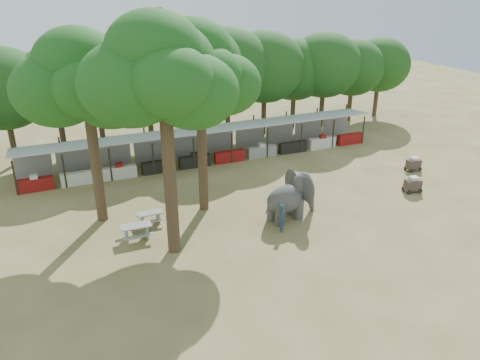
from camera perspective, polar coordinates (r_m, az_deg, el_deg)
name	(u,v)px	position (r m, az deg, el deg)	size (l,w,h in m)	color
ground	(293,245)	(25.45, 6.50, -7.93)	(100.00, 100.00, 0.00)	brown
vendor_stalls	(208,146)	(36.48, -3.93, 4.14)	(28.00, 2.99, 2.80)	#A4A7AD
yard_tree_left	(82,81)	(26.55, -18.71, 11.40)	(7.10, 6.90, 11.02)	#332316
yard_tree_center	(159,74)	(21.92, -9.82, 12.66)	(7.10, 6.90, 12.04)	#332316
yard_tree_back	(196,69)	(26.62, -5.38, 13.28)	(7.10, 6.90, 11.36)	#332316
backdrop_trees	(186,78)	(40.12, -6.57, 12.22)	(46.46, 5.95, 8.33)	#332316
elephant	(291,197)	(27.67, 6.30, -2.02)	(3.65, 2.72, 2.73)	#3A3838
handler	(282,218)	(26.38, 5.16, -4.61)	(0.59, 0.40, 1.65)	#26384C
picnic_table_near	(136,230)	(26.27, -12.53, -5.95)	(1.67, 1.51, 0.83)	gray
picnic_table_far	(150,216)	(27.70, -10.92, -4.36)	(1.46, 1.33, 0.71)	gray
cart_front	(413,184)	(33.19, 20.31, -0.51)	(1.23, 0.90, 1.11)	#342824
cart_back	(414,164)	(36.95, 20.40, 1.84)	(1.12, 0.76, 1.06)	#342824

